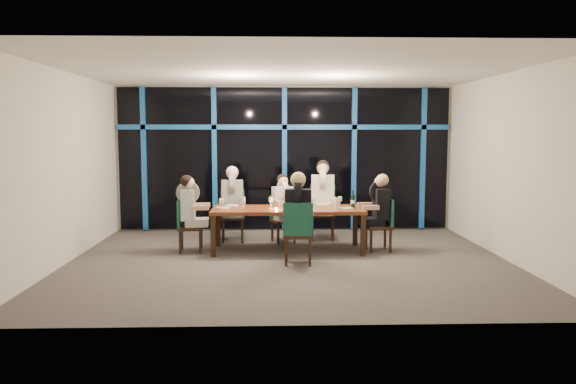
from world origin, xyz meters
name	(u,v)px	position (x,y,z in m)	size (l,w,h in m)	color
room	(289,134)	(0.00, 0.00, 2.02)	(7.04, 7.00, 3.02)	#524D49
window_wall	(285,156)	(0.01, 2.93, 1.55)	(6.86, 0.43, 2.94)	black
dining_table	(288,212)	(0.00, 0.80, 0.68)	(2.60, 1.00, 0.75)	brown
chair_far_left	(233,212)	(-1.01, 1.78, 0.54)	(0.47, 0.47, 0.97)	black
chair_far_mid	(282,216)	(-0.08, 1.64, 0.49)	(0.52, 0.52, 0.87)	black
chair_far_right	(323,209)	(0.71, 1.89, 0.58)	(0.52, 0.52, 1.04)	black
chair_end_left	(186,223)	(-1.75, 0.77, 0.51)	(0.44, 0.44, 0.91)	black
chair_end_right	(383,222)	(1.65, 0.75, 0.51)	(0.45, 0.45, 0.91)	black
chair_near_mid	(298,230)	(0.13, -0.25, 0.55)	(0.48, 0.48, 0.98)	black
diner_far_left	(232,193)	(-1.01, 1.70, 0.92)	(0.50, 0.61, 0.94)	black
diner_far_mid	(283,198)	(-0.06, 1.57, 0.84)	(0.53, 0.60, 0.85)	silver
diner_far_right	(323,188)	(0.70, 1.80, 0.99)	(0.54, 0.67, 1.01)	silver
diner_end_left	(190,202)	(-1.67, 0.78, 0.87)	(0.57, 0.46, 0.88)	black
diner_end_right	(379,201)	(1.57, 0.75, 0.87)	(0.58, 0.47, 0.89)	black
diner_near_mid	(298,204)	(0.13, -0.16, 0.94)	(0.50, 0.62, 0.96)	black
plate_far_left	(232,205)	(-0.98, 1.13, 0.76)	(0.24, 0.24, 0.01)	white
plate_far_mid	(295,206)	(0.13, 1.04, 0.76)	(0.24, 0.24, 0.01)	white
plate_far_right	(323,204)	(0.65, 1.24, 0.76)	(0.24, 0.24, 0.01)	white
plate_end_left	(223,208)	(-1.11, 0.81, 0.76)	(0.24, 0.24, 0.01)	white
plate_end_right	(347,208)	(1.01, 0.71, 0.76)	(0.24, 0.24, 0.01)	white
plate_near_mid	(299,211)	(0.17, 0.40, 0.76)	(0.24, 0.24, 0.01)	white
wine_bottle	(353,201)	(1.12, 0.76, 0.87)	(0.07, 0.07, 0.31)	black
water_pitcher	(337,204)	(0.83, 0.67, 0.84)	(0.11, 0.10, 0.18)	silver
tea_light	(276,209)	(-0.20, 0.63, 0.77)	(0.05, 0.05, 0.03)	#F5A349
wine_glass_a	(271,200)	(-0.29, 0.79, 0.89)	(0.07, 0.07, 0.19)	silver
wine_glass_b	(296,201)	(0.15, 0.90, 0.86)	(0.06, 0.06, 0.16)	silver
wine_glass_c	(310,200)	(0.38, 0.78, 0.89)	(0.07, 0.07, 0.19)	silver
wine_glass_d	(243,200)	(-0.77, 0.92, 0.89)	(0.07, 0.07, 0.19)	silver
wine_glass_e	(340,200)	(0.91, 0.86, 0.89)	(0.07, 0.07, 0.19)	silver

